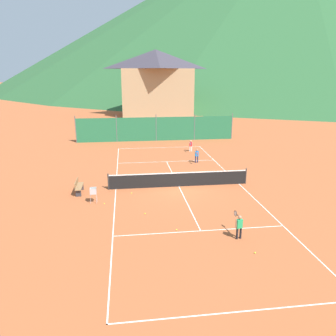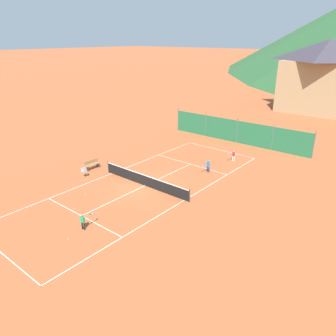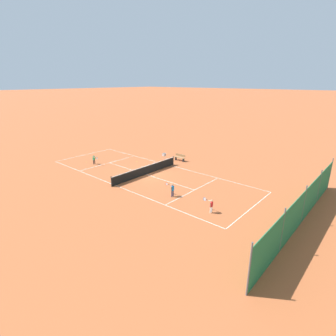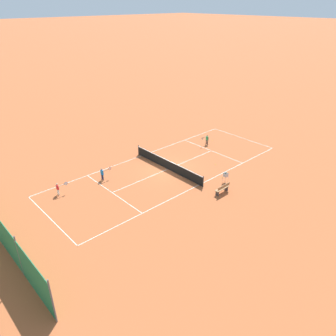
% 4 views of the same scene
% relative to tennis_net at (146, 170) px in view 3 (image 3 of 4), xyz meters
% --- Properties ---
extents(ground_plane, '(600.00, 600.00, 0.00)m').
position_rel_tennis_net_xyz_m(ground_plane, '(0.00, 0.00, -0.50)').
color(ground_plane, '#A8542D').
extents(court_line_markings, '(8.25, 23.85, 0.01)m').
position_rel_tennis_net_xyz_m(court_line_markings, '(0.00, 0.00, -0.50)').
color(court_line_markings, white).
rests_on(court_line_markings, ground).
extents(tennis_net, '(9.18, 0.08, 1.06)m').
position_rel_tennis_net_xyz_m(tennis_net, '(0.00, 0.00, 0.00)').
color(tennis_net, '#2D2D2D').
rests_on(tennis_net, ground).
extents(windscreen_fence_far, '(17.28, 0.08, 2.90)m').
position_rel_tennis_net_xyz_m(windscreen_fence_far, '(-0.00, 15.50, 0.81)').
color(windscreen_fence_far, '#236B42').
rests_on(windscreen_fence_far, ground).
extents(player_far_baseline, '(0.38, 0.98, 1.13)m').
position_rel_tennis_net_xyz_m(player_far_baseline, '(1.51, -7.31, 0.16)').
color(player_far_baseline, black).
rests_on(player_far_baseline, ground).
extents(player_near_service, '(0.37, 0.94, 1.09)m').
position_rel_tennis_net_xyz_m(player_near_service, '(2.75, 9.83, 0.14)').
color(player_near_service, white).
rests_on(player_near_service, ground).
extents(player_near_baseline, '(0.40, 1.00, 1.17)m').
position_rel_tennis_net_xyz_m(player_near_baseline, '(2.44, 5.72, 0.19)').
color(player_near_baseline, '#23284C').
rests_on(player_near_baseline, ground).
extents(tennis_ball_far_corner, '(0.07, 0.07, 0.07)m').
position_rel_tennis_net_xyz_m(tennis_ball_far_corner, '(-1.13, -6.19, -0.47)').
color(tennis_ball_far_corner, '#CCE033').
rests_on(tennis_ball_far_corner, ground).
extents(tennis_ball_mid_court, '(0.07, 0.07, 0.07)m').
position_rel_tennis_net_xyz_m(tennis_ball_mid_court, '(-2.49, -4.14, -0.47)').
color(tennis_ball_mid_court, '#CCE033').
rests_on(tennis_ball_mid_court, ground).
extents(tennis_ball_alley_left, '(0.07, 0.07, 0.07)m').
position_rel_tennis_net_xyz_m(tennis_ball_alley_left, '(-4.69, -2.45, -0.47)').
color(tennis_ball_alley_left, '#CCE033').
rests_on(tennis_ball_alley_left, ground).
extents(tennis_ball_alley_right, '(0.07, 0.07, 0.07)m').
position_rel_tennis_net_xyz_m(tennis_ball_alley_right, '(1.76, -8.67, -0.47)').
color(tennis_ball_alley_right, '#CCE033').
rests_on(tennis_ball_alley_right, ground).
extents(tennis_ball_near_corner, '(0.07, 0.07, 0.07)m').
position_rel_tennis_net_xyz_m(tennis_ball_near_corner, '(-3.12, -0.95, -0.47)').
color(tennis_ball_near_corner, '#CCE033').
rests_on(tennis_ball_near_corner, ground).
extents(ball_hopper, '(0.36, 0.36, 0.89)m').
position_rel_tennis_net_xyz_m(ball_hopper, '(-5.30, -2.14, 0.16)').
color(ball_hopper, '#B7B7BC').
rests_on(ball_hopper, ground).
extents(courtside_bench, '(0.36, 1.50, 0.84)m').
position_rel_tennis_net_xyz_m(courtside_bench, '(-6.34, -0.42, -0.05)').
color(courtside_bench, olive).
rests_on(courtside_bench, ground).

